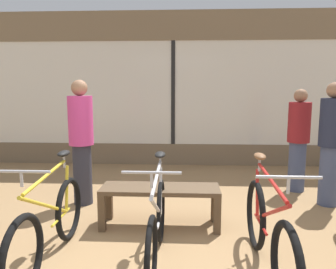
# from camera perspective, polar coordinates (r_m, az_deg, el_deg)

# --- Properties ---
(ground_plane) EXTENTS (24.00, 24.00, 0.00)m
(ground_plane) POSITION_cam_1_polar(r_m,az_deg,el_deg) (3.40, -1.77, -20.84)
(ground_plane) COLOR #99754C
(shop_back_wall) EXTENTS (12.00, 0.08, 3.20)m
(shop_back_wall) POSITION_cam_1_polar(r_m,az_deg,el_deg) (6.92, 0.90, 8.12)
(shop_back_wall) COLOR #7A664C
(shop_back_wall) RESTS_ON ground_plane
(bicycle_left) EXTENTS (0.46, 1.71, 1.02)m
(bicycle_left) POSITION_cam_1_polar(r_m,az_deg,el_deg) (3.37, -19.84, -14.56)
(bicycle_left) COLOR black
(bicycle_left) RESTS_ON ground_plane
(bicycle_center) EXTENTS (0.46, 1.67, 1.02)m
(bicycle_center) POSITION_cam_1_polar(r_m,az_deg,el_deg) (3.16, -1.91, -15.51)
(bicycle_center) COLOR black
(bicycle_center) RESTS_ON ground_plane
(bicycle_right) EXTENTS (0.46, 1.74, 1.04)m
(bicycle_right) POSITION_cam_1_polar(r_m,az_deg,el_deg) (3.12, 17.02, -16.12)
(bicycle_right) COLOR black
(bicycle_right) RESTS_ON ground_plane
(display_bench) EXTENTS (1.40, 0.44, 0.48)m
(display_bench) POSITION_cam_1_polar(r_m,az_deg,el_deg) (3.95, -1.37, -10.34)
(display_bench) COLOR brown
(display_bench) RESTS_ON ground_plane
(customer_near_rack) EXTENTS (0.46, 0.46, 1.72)m
(customer_near_rack) POSITION_cam_1_polar(r_m,az_deg,el_deg) (5.05, 26.55, -1.13)
(customer_near_rack) COLOR #424C6B
(customer_near_rack) RESTS_ON ground_plane
(customer_by_window) EXTENTS (0.47, 0.47, 1.63)m
(customer_by_window) POSITION_cam_1_polar(r_m,az_deg,el_deg) (5.56, 21.75, -0.64)
(customer_by_window) COLOR #424C6B
(customer_by_window) RESTS_ON ground_plane
(customer_mid_floor) EXTENTS (0.36, 0.36, 1.75)m
(customer_mid_floor) POSITION_cam_1_polar(r_m,az_deg,el_deg) (4.73, -14.87, -0.88)
(customer_mid_floor) COLOR #2D2D38
(customer_mid_floor) RESTS_ON ground_plane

